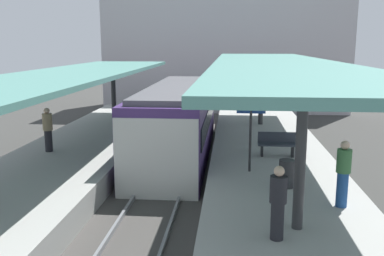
{
  "coord_description": "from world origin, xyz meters",
  "views": [
    {
      "loc": [
        2.28,
        -14.03,
        5.04
      ],
      "look_at": [
        0.81,
        2.1,
        1.84
      ],
      "focal_mm": 40.15,
      "sensor_mm": 36.0,
      "label": 1
    }
  ],
  "objects_px": {
    "platform_sign": "(251,122)",
    "passenger_mid_platform": "(278,202)",
    "commuter_train": "(177,122)",
    "litter_bin": "(286,174)",
    "passenger_far_end": "(48,129)",
    "platform_bench": "(277,143)",
    "passenger_near_bench": "(343,173)"
  },
  "relations": [
    {
      "from": "passenger_near_bench",
      "to": "passenger_mid_platform",
      "type": "height_order",
      "value": "passenger_near_bench"
    },
    {
      "from": "platform_sign",
      "to": "passenger_mid_platform",
      "type": "height_order",
      "value": "platform_sign"
    },
    {
      "from": "platform_bench",
      "to": "litter_bin",
      "type": "xyz_separation_m",
      "value": [
        -0.09,
        -3.52,
        -0.06
      ]
    },
    {
      "from": "litter_bin",
      "to": "passenger_mid_platform",
      "type": "bearing_deg",
      "value": -100.11
    },
    {
      "from": "passenger_mid_platform",
      "to": "passenger_far_end",
      "type": "distance_m",
      "value": 10.4
    },
    {
      "from": "litter_bin",
      "to": "platform_bench",
      "type": "bearing_deg",
      "value": 88.46
    },
    {
      "from": "platform_bench",
      "to": "passenger_near_bench",
      "type": "distance_m",
      "value": 5.05
    },
    {
      "from": "platform_sign",
      "to": "passenger_mid_platform",
      "type": "xyz_separation_m",
      "value": [
        0.37,
        -4.86,
        -0.8
      ]
    },
    {
      "from": "litter_bin",
      "to": "passenger_near_bench",
      "type": "height_order",
      "value": "passenger_near_bench"
    },
    {
      "from": "platform_sign",
      "to": "passenger_far_end",
      "type": "height_order",
      "value": "platform_sign"
    },
    {
      "from": "platform_bench",
      "to": "commuter_train",
      "type": "bearing_deg",
      "value": 147.24
    },
    {
      "from": "passenger_far_end",
      "to": "commuter_train",
      "type": "bearing_deg",
      "value": 30.54
    },
    {
      "from": "platform_bench",
      "to": "litter_bin",
      "type": "relative_size",
      "value": 1.75
    },
    {
      "from": "commuter_train",
      "to": "passenger_mid_platform",
      "type": "xyz_separation_m",
      "value": [
        3.29,
        -9.5,
        0.1
      ]
    },
    {
      "from": "platform_bench",
      "to": "platform_sign",
      "type": "relative_size",
      "value": 0.63
    },
    {
      "from": "platform_sign",
      "to": "passenger_far_end",
      "type": "xyz_separation_m",
      "value": [
        -7.51,
        1.92,
        -0.75
      ]
    },
    {
      "from": "passenger_far_end",
      "to": "passenger_near_bench",
      "type": "bearing_deg",
      "value": -26.2
    },
    {
      "from": "commuter_train",
      "to": "litter_bin",
      "type": "bearing_deg",
      "value": -57.37
    },
    {
      "from": "platform_bench",
      "to": "litter_bin",
      "type": "height_order",
      "value": "platform_bench"
    },
    {
      "from": "platform_bench",
      "to": "passenger_far_end",
      "type": "relative_size",
      "value": 0.84
    },
    {
      "from": "platform_bench",
      "to": "platform_sign",
      "type": "height_order",
      "value": "platform_sign"
    },
    {
      "from": "platform_sign",
      "to": "litter_bin",
      "type": "distance_m",
      "value": 2.14
    },
    {
      "from": "platform_sign",
      "to": "litter_bin",
      "type": "relative_size",
      "value": 2.76
    },
    {
      "from": "commuter_train",
      "to": "passenger_near_bench",
      "type": "distance_m",
      "value": 9.05
    },
    {
      "from": "platform_bench",
      "to": "passenger_mid_platform",
      "type": "xyz_separation_m",
      "value": [
        -0.7,
        -6.93,
        0.36
      ]
    },
    {
      "from": "platform_sign",
      "to": "litter_bin",
      "type": "bearing_deg",
      "value": -56.08
    },
    {
      "from": "platform_sign",
      "to": "litter_bin",
      "type": "xyz_separation_m",
      "value": [
        0.98,
        -1.46,
        -1.22
      ]
    },
    {
      "from": "commuter_train",
      "to": "passenger_far_end",
      "type": "height_order",
      "value": "commuter_train"
    },
    {
      "from": "passenger_mid_platform",
      "to": "platform_bench",
      "type": "bearing_deg",
      "value": 84.21
    },
    {
      "from": "platform_bench",
      "to": "passenger_near_bench",
      "type": "xyz_separation_m",
      "value": [
        1.11,
        -4.91,
        0.42
      ]
    },
    {
      "from": "litter_bin",
      "to": "passenger_far_end",
      "type": "relative_size",
      "value": 0.48
    },
    {
      "from": "commuter_train",
      "to": "litter_bin",
      "type": "xyz_separation_m",
      "value": [
        3.9,
        -6.09,
        -0.33
      ]
    }
  ]
}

